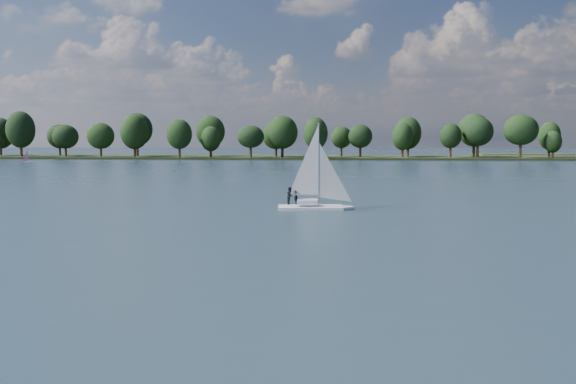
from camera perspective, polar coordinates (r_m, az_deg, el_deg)
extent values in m
plane|color=#233342|center=(118.77, 7.63, 1.27)|extent=(700.00, 700.00, 0.00)
cube|color=black|center=(230.60, 6.38, 2.99)|extent=(660.00, 40.00, 1.50)
cube|color=white|center=(65.29, 2.17, -1.59)|extent=(7.19, 2.74, 0.83)
cube|color=white|center=(65.20, 2.18, -0.87)|extent=(2.19, 1.46, 0.52)
cylinder|color=#B1B1B8|center=(64.93, 2.19, 2.53)|extent=(0.12, 0.12, 8.25)
imported|color=black|center=(65.49, 0.74, -0.30)|extent=(0.46, 0.67, 1.78)
imported|color=black|center=(65.01, 0.19, -0.34)|extent=(0.78, 0.94, 1.78)
cube|color=silver|center=(207.79, -22.13, 2.47)|extent=(2.58, 1.87, 0.39)
cylinder|color=silver|center=(207.73, -22.14, 3.00)|extent=(0.07, 0.07, 3.44)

